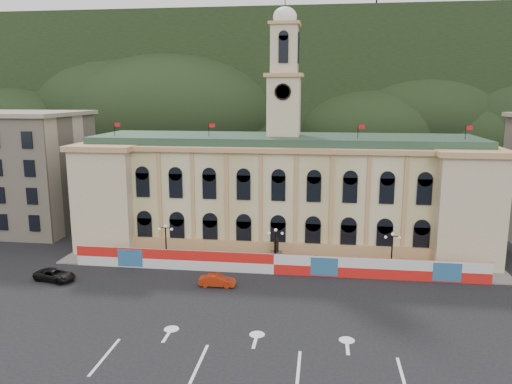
# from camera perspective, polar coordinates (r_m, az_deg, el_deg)

# --- Properties ---
(ground) EXTENTS (260.00, 260.00, 0.00)m
(ground) POSITION_cam_1_polar(r_m,az_deg,el_deg) (47.33, 0.21, -15.70)
(ground) COLOR black
(ground) RESTS_ON ground
(lane_markings) EXTENTS (26.00, 10.00, 0.02)m
(lane_markings) POSITION_cam_1_polar(r_m,az_deg,el_deg) (42.97, -0.70, -18.68)
(lane_markings) COLOR white
(lane_markings) RESTS_ON ground
(hill_ridge) EXTENTS (230.00, 80.00, 64.00)m
(hill_ridge) POSITION_cam_1_polar(r_m,az_deg,el_deg) (163.93, 5.82, 10.51)
(hill_ridge) COLOR black
(hill_ridge) RESTS_ON ground
(city_hall) EXTENTS (56.20, 17.60, 37.10)m
(city_hall) POSITION_cam_1_polar(r_m,az_deg,el_deg) (70.99, 3.09, 0.19)
(city_hall) COLOR beige
(city_hall) RESTS_ON ground
(side_building_left) EXTENTS (21.00, 17.00, 18.60)m
(side_building_left) POSITION_cam_1_polar(r_m,az_deg,el_deg) (88.24, -25.79, 2.24)
(side_building_left) COLOR tan
(side_building_left) RESTS_ON ground
(hoarding_fence) EXTENTS (50.00, 0.44, 2.50)m
(hoarding_fence) POSITION_cam_1_polar(r_m,az_deg,el_deg) (60.62, 2.12, -8.22)
(hoarding_fence) COLOR red
(hoarding_fence) RESTS_ON ground
(pavement) EXTENTS (56.00, 5.50, 0.16)m
(pavement) POSITION_cam_1_polar(r_m,az_deg,el_deg) (63.53, 2.29, -8.41)
(pavement) COLOR slate
(pavement) RESTS_ON ground
(statue) EXTENTS (1.40, 1.40, 3.72)m
(statue) POSITION_cam_1_polar(r_m,az_deg,el_deg) (63.41, 2.32, -7.39)
(statue) COLOR #595651
(statue) RESTS_ON ground
(lamp_left) EXTENTS (1.96, 0.44, 5.15)m
(lamp_left) POSITION_cam_1_polar(r_m,az_deg,el_deg) (64.63, -10.26, -5.45)
(lamp_left) COLOR black
(lamp_left) RESTS_ON ground
(lamp_center) EXTENTS (1.96, 0.44, 5.15)m
(lamp_center) POSITION_cam_1_polar(r_m,az_deg,el_deg) (61.88, 2.25, -6.03)
(lamp_center) COLOR black
(lamp_center) RESTS_ON ground
(lamp_right) EXTENTS (1.96, 0.44, 5.15)m
(lamp_right) POSITION_cam_1_polar(r_m,az_deg,el_deg) (62.23, 15.27, -6.33)
(lamp_right) COLOR black
(lamp_right) RESTS_ON ground
(red_sedan) EXTENTS (1.51, 4.14, 1.36)m
(red_sedan) POSITION_cam_1_polar(r_m,az_deg,el_deg) (57.25, -4.45, -10.05)
(red_sedan) COLOR #9E240B
(red_sedan) RESTS_ON ground
(black_suv) EXTENTS (4.32, 5.87, 1.37)m
(black_suv) POSITION_cam_1_polar(r_m,az_deg,el_deg) (63.17, -22.00, -8.79)
(black_suv) COLOR black
(black_suv) RESTS_ON ground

